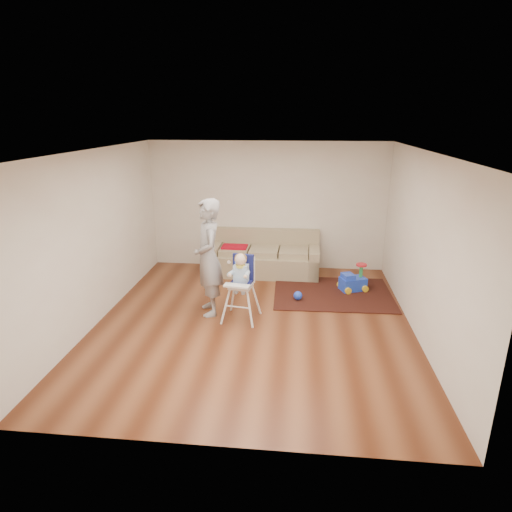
# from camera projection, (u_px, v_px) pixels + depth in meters

# --- Properties ---
(ground) EXTENTS (5.50, 5.50, 0.00)m
(ground) POSITION_uv_depth(u_px,v_px,m) (253.00, 322.00, 6.91)
(ground) COLOR #502411
(ground) RESTS_ON ground
(room_envelope) EXTENTS (5.04, 5.52, 2.72)m
(room_envelope) POSITION_uv_depth(u_px,v_px,m) (257.00, 202.00, 6.82)
(room_envelope) COLOR beige
(room_envelope) RESTS_ON ground
(sofa) EXTENTS (2.29, 0.98, 0.88)m
(sofa) POSITION_uv_depth(u_px,v_px,m) (264.00, 253.00, 8.95)
(sofa) COLOR gray
(sofa) RESTS_ON ground
(side_table) EXTENTS (0.47, 0.47, 0.47)m
(side_table) POSITION_uv_depth(u_px,v_px,m) (228.00, 258.00, 9.27)
(side_table) COLOR black
(side_table) RESTS_ON ground
(area_rug) EXTENTS (2.21, 1.68, 0.02)m
(area_rug) POSITION_uv_depth(u_px,v_px,m) (333.00, 293.00, 8.02)
(area_rug) COLOR black
(area_rug) RESTS_ON ground
(ride_on_toy) EXTENTS (0.56, 0.48, 0.51)m
(ride_on_toy) POSITION_uv_depth(u_px,v_px,m) (353.00, 277.00, 8.08)
(ride_on_toy) COLOR blue
(ride_on_toy) RESTS_ON area_rug
(toy_ball) EXTENTS (0.16, 0.16, 0.16)m
(toy_ball) POSITION_uv_depth(u_px,v_px,m) (298.00, 296.00, 7.69)
(toy_ball) COLOR blue
(toy_ball) RESTS_ON area_rug
(high_chair) EXTENTS (0.60, 0.60, 1.13)m
(high_chair) POSITION_uv_depth(u_px,v_px,m) (241.00, 288.00, 6.86)
(high_chair) COLOR white
(high_chair) RESTS_ON ground
(adult) EXTENTS (0.68, 0.83, 1.94)m
(adult) POSITION_uv_depth(u_px,v_px,m) (208.00, 258.00, 6.97)
(adult) COLOR #949497
(adult) RESTS_ON ground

